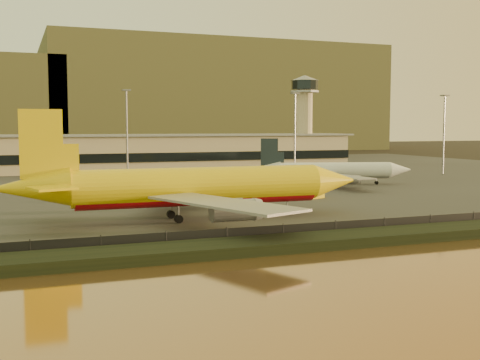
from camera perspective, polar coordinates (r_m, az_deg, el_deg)
name	(u,v)px	position (r m, az deg, el deg)	size (l,w,h in m)	color
ground	(283,225)	(95.23, 4.08, -4.29)	(900.00, 900.00, 0.00)	black
embankment	(337,240)	(80.25, 9.22, -5.60)	(320.00, 7.00, 1.40)	black
tarmac	(152,177)	(185.16, -8.37, 0.26)	(320.00, 220.00, 0.20)	#2D2D2D
perimeter_fence	(323,230)	(83.57, 7.85, -4.74)	(300.00, 0.05, 2.20)	black
terminal_building	(90,154)	(212.46, -14.01, 2.44)	(202.00, 25.00, 12.60)	tan
control_tower	(304,111)	(242.48, 6.12, 6.51)	(11.20, 11.20, 35.50)	tan
apron_light_masts	(219,126)	(169.26, -1.99, 5.15)	(152.20, 12.20, 25.40)	slate
distant_hills	(41,103)	(425.93, -18.38, 6.96)	(470.00, 160.00, 70.00)	brown
dhl_cargo_jet	(193,187)	(98.95, -4.43, -0.70)	(59.78, 58.73, 17.90)	yellow
white_narrowbody_jet	(332,171)	(160.20, 8.75, 0.86)	(41.96, 40.05, 12.25)	silver
gse_vehicle_yellow	(316,194)	(129.63, 7.20, -1.35)	(3.83, 1.72, 1.72)	yellow
gse_vehicle_white	(131,196)	(127.85, -10.29, -1.48)	(3.84, 1.73, 1.73)	silver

